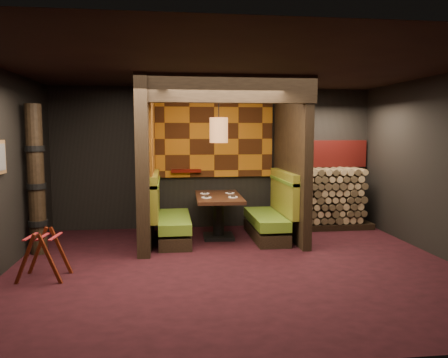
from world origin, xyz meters
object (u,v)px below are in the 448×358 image
at_px(totem_column, 36,181).
at_px(firewood_stack, 328,198).
at_px(pendant_lamp, 219,130).
at_px(booth_bench_left, 169,219).
at_px(dining_table, 219,208).
at_px(luggage_rack, 44,253).
at_px(booth_bench_right, 271,217).

relative_size(totem_column, firewood_stack, 1.39).
bearing_deg(firewood_stack, totem_column, -166.81).
bearing_deg(firewood_stack, pendant_lamp, -164.17).
height_order(totem_column, firewood_stack, totem_column).
height_order(pendant_lamp, firewood_stack, pendant_lamp).
bearing_deg(totem_column, booth_bench_left, 14.75).
bearing_deg(dining_table, booth_bench_left, -174.44).
distance_m(luggage_rack, totem_column, 1.59).
bearing_deg(pendant_lamp, luggage_rack, -144.03).
bearing_deg(booth_bench_right, booth_bench_left, 180.00).
height_order(booth_bench_left, firewood_stack, firewood_stack).
bearing_deg(luggage_rack, dining_table, 36.70).
bearing_deg(pendant_lamp, booth_bench_left, -177.55).
bearing_deg(dining_table, pendant_lamp, -90.00).
distance_m(luggage_rack, firewood_stack, 5.53).
height_order(booth_bench_left, booth_bench_right, same).
distance_m(pendant_lamp, totem_column, 3.17).
xyz_separation_m(dining_table, pendant_lamp, (0.00, -0.05, 1.43)).
relative_size(dining_table, firewood_stack, 0.89).
relative_size(luggage_rack, totem_column, 0.29).
relative_size(booth_bench_right, luggage_rack, 2.28).
xyz_separation_m(booth_bench_left, pendant_lamp, (0.92, 0.04, 1.59)).
bearing_deg(pendant_lamp, totem_column, -168.91).
distance_m(dining_table, totem_column, 3.13).
bearing_deg(booth_bench_left, firewood_stack, 12.17).
relative_size(pendant_lamp, totem_column, 0.45).
height_order(luggage_rack, totem_column, totem_column).
distance_m(booth_bench_right, firewood_stack, 1.54).
distance_m(booth_bench_right, luggage_rack, 4.00).
relative_size(booth_bench_right, pendant_lamp, 1.48).
distance_m(pendant_lamp, firewood_stack, 2.79).
relative_size(booth_bench_left, pendant_lamp, 1.48).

